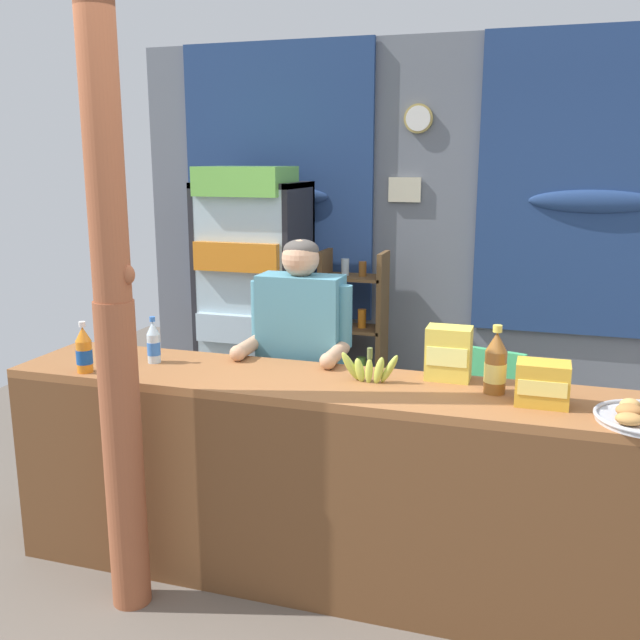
# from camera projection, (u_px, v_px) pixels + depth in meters

# --- Properties ---
(ground_plane) EXTENTS (7.22, 7.22, 0.00)m
(ground_plane) POSITION_uv_depth(u_px,v_px,m) (375.00, 508.00, 4.07)
(ground_plane) COLOR #665B51
(back_wall_curtained) EXTENTS (4.62, 0.22, 2.80)m
(back_wall_curtained) POSITION_uv_depth(u_px,v_px,m) (431.00, 225.00, 5.34)
(back_wall_curtained) COLOR slate
(back_wall_curtained) RESTS_ON ground
(stall_counter) EXTENTS (2.89, 0.56, 0.97)m
(stall_counter) POSITION_uv_depth(u_px,v_px,m) (309.00, 469.00, 3.18)
(stall_counter) COLOR #935B33
(stall_counter) RESTS_ON ground
(timber_post) EXTENTS (0.19, 0.17, 2.75)m
(timber_post) POSITION_uv_depth(u_px,v_px,m) (114.00, 314.00, 2.93)
(timber_post) COLOR #995133
(timber_post) RESTS_ON ground
(drink_fridge) EXTENTS (0.74, 0.65, 1.89)m
(drink_fridge) POSITION_uv_depth(u_px,v_px,m) (253.00, 285.00, 5.25)
(drink_fridge) COLOR #232328
(drink_fridge) RESTS_ON ground
(bottle_shelf_rack) EXTENTS (0.48, 0.28, 1.28)m
(bottle_shelf_rack) POSITION_uv_depth(u_px,v_px,m) (353.00, 334.00, 5.34)
(bottle_shelf_rack) COLOR brown
(bottle_shelf_rack) RESTS_ON ground
(plastic_lawn_chair) EXTENTS (0.55, 0.55, 0.86)m
(plastic_lawn_chair) POSITION_uv_depth(u_px,v_px,m) (496.00, 403.00, 4.34)
(plastic_lawn_chair) COLOR #4CC675
(plastic_lawn_chair) RESTS_ON ground
(shopkeeper) EXTENTS (0.54, 0.42, 1.55)m
(shopkeeper) POSITION_uv_depth(u_px,v_px,m) (301.00, 349.00, 3.69)
(shopkeeper) COLOR #28282D
(shopkeeper) RESTS_ON ground
(soda_bottle_iced_tea) EXTENTS (0.09, 0.09, 0.29)m
(soda_bottle_iced_tea) POSITION_uv_depth(u_px,v_px,m) (496.00, 364.00, 3.00)
(soda_bottle_iced_tea) COLOR brown
(soda_bottle_iced_tea) RESTS_ON stall_counter
(soda_bottle_orange_soda) EXTENTS (0.07, 0.07, 0.24)m
(soda_bottle_orange_soda) POSITION_uv_depth(u_px,v_px,m) (84.00, 351.00, 3.31)
(soda_bottle_orange_soda) COLOR orange
(soda_bottle_orange_soda) RESTS_ON stall_counter
(soda_bottle_water) EXTENTS (0.06, 0.06, 0.23)m
(soda_bottle_water) POSITION_uv_depth(u_px,v_px,m) (154.00, 343.00, 3.46)
(soda_bottle_water) COLOR silver
(soda_bottle_water) RESTS_ON stall_counter
(snack_box_instant_noodle) EXTENTS (0.20, 0.14, 0.24)m
(snack_box_instant_noodle) POSITION_uv_depth(u_px,v_px,m) (449.00, 353.00, 3.19)
(snack_box_instant_noodle) COLOR #EAD14C
(snack_box_instant_noodle) RESTS_ON stall_counter
(snack_box_choco_powder) EXTENTS (0.21, 0.15, 0.18)m
(snack_box_choco_powder) POSITION_uv_depth(u_px,v_px,m) (543.00, 384.00, 2.87)
(snack_box_choco_powder) COLOR gold
(snack_box_choco_powder) RESTS_ON stall_counter
(banana_bunch) EXTENTS (0.28, 0.05, 0.16)m
(banana_bunch) POSITION_uv_depth(u_px,v_px,m) (370.00, 369.00, 3.17)
(banana_bunch) COLOR #B7C647
(banana_bunch) RESTS_ON stall_counter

